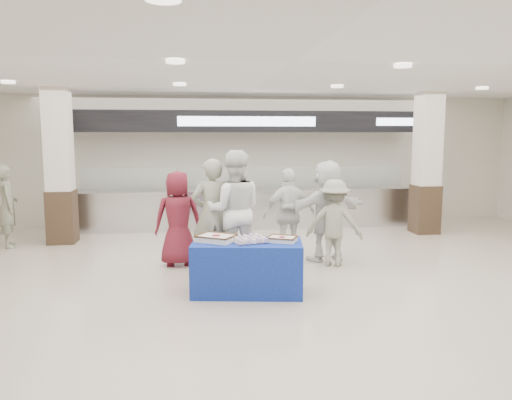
{
  "coord_description": "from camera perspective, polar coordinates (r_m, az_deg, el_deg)",
  "views": [
    {
      "loc": [
        -1.35,
        -6.51,
        2.28
      ],
      "look_at": [
        -0.26,
        1.6,
        1.18
      ],
      "focal_mm": 35.0,
      "sensor_mm": 36.0,
      "label": 1
    }
  ],
  "objects": [
    {
      "name": "ground",
      "position": [
        7.02,
        3.94,
        -11.31
      ],
      "size": [
        14.0,
        14.0,
        0.0
      ],
      "primitive_type": "plane",
      "color": "beige",
      "rests_on": "ground"
    },
    {
      "name": "serving_line",
      "position": [
        12.03,
        -1.14,
        2.3
      ],
      "size": [
        8.7,
        0.85,
        2.8
      ],
      "color": "silver",
      "rests_on": "ground"
    },
    {
      "name": "column_left",
      "position": [
        11.05,
        -21.52,
        3.23
      ],
      "size": [
        0.55,
        0.55,
        3.2
      ],
      "color": "#322317",
      "rests_on": "ground"
    },
    {
      "name": "column_right",
      "position": [
        11.99,
        18.93,
        3.65
      ],
      "size": [
        0.55,
        0.55,
        3.2
      ],
      "color": "#322317",
      "rests_on": "ground"
    },
    {
      "name": "display_table",
      "position": [
        7.2,
        -1.02,
        -7.7
      ],
      "size": [
        1.65,
        1.01,
        0.75
      ],
      "primitive_type": "cube",
      "rotation": [
        0.0,
        0.0,
        -0.16
      ],
      "color": "#163299",
      "rests_on": "ground"
    },
    {
      "name": "sheet_cake_left",
      "position": [
        7.15,
        -4.56,
        -4.3
      ],
      "size": [
        0.64,
        0.6,
        0.1
      ],
      "color": "white",
      "rests_on": "display_table"
    },
    {
      "name": "sheet_cake_right",
      "position": [
        7.12,
        3.0,
        -4.41
      ],
      "size": [
        0.49,
        0.44,
        0.09
      ],
      "color": "white",
      "rests_on": "display_table"
    },
    {
      "name": "cupcake_tray",
      "position": [
        7.08,
        -0.79,
        -4.52
      ],
      "size": [
        0.53,
        0.44,
        0.07
      ],
      "color": "#A7A7AB",
      "rests_on": "display_table"
    },
    {
      "name": "civilian_maroon",
      "position": [
        8.7,
        -8.89,
        -2.08
      ],
      "size": [
        0.84,
        0.58,
        1.65
      ],
      "primitive_type": "imported",
      "rotation": [
        0.0,
        0.0,
        3.22
      ],
      "color": "maroon",
      "rests_on": "ground"
    },
    {
      "name": "soldier_a",
      "position": [
        8.39,
        -5.12,
        -1.62
      ],
      "size": [
        0.76,
        0.59,
        1.86
      ],
      "primitive_type": "imported",
      "rotation": [
        0.0,
        0.0,
        3.37
      ],
      "color": "gray",
      "rests_on": "ground"
    },
    {
      "name": "chef_tall",
      "position": [
        8.32,
        -2.53,
        -1.19
      ],
      "size": [
        1.02,
        0.82,
        2.0
      ],
      "primitive_type": "imported",
      "rotation": [
        0.0,
        0.0,
        3.08
      ],
      "color": "white",
      "rests_on": "ground"
    },
    {
      "name": "chef_short",
      "position": [
        9.03,
        3.79,
        -1.61
      ],
      "size": [
        1.02,
        0.54,
        1.66
      ],
      "primitive_type": "imported",
      "rotation": [
        0.0,
        0.0,
        3.29
      ],
      "color": "white",
      "rests_on": "ground"
    },
    {
      "name": "soldier_b",
      "position": [
        8.69,
        8.93,
        -2.58
      ],
      "size": [
        1.1,
        0.87,
        1.5
      ],
      "primitive_type": "imported",
      "rotation": [
        0.0,
        0.0,
        2.77
      ],
      "color": "gray",
      "rests_on": "ground"
    },
    {
      "name": "civilian_white",
      "position": [
        9.02,
        8.1,
        -1.19
      ],
      "size": [
        1.76,
        0.96,
        1.81
      ],
      "primitive_type": "imported",
      "rotation": [
        0.0,
        0.0,
        3.41
      ],
      "color": "white",
      "rests_on": "ground"
    },
    {
      "name": "soldier_bg",
      "position": [
        11.14,
        -26.55,
        -0.6
      ],
      "size": [
        0.6,
        0.71,
        1.67
      ],
      "primitive_type": "imported",
      "rotation": [
        0.0,
        0.0,
        1.95
      ],
      "color": "gray",
      "rests_on": "ground"
    }
  ]
}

